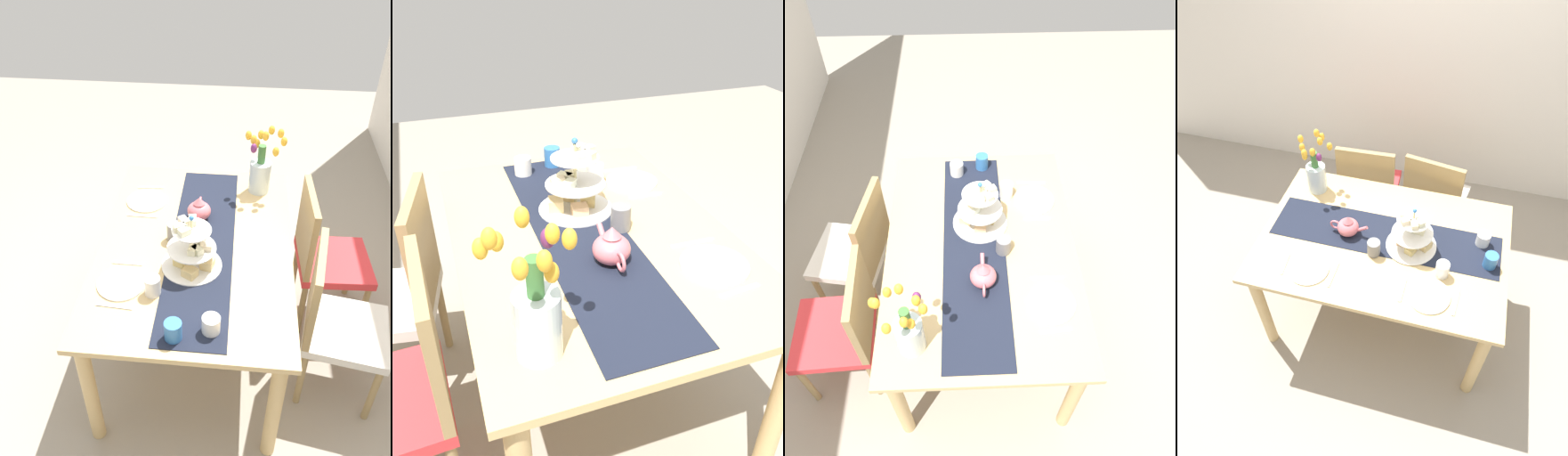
% 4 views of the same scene
% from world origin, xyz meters
% --- Properties ---
extents(ground_plane, '(8.00, 8.00, 0.00)m').
position_xyz_m(ground_plane, '(0.00, 0.00, 0.00)').
color(ground_plane, gray).
extents(dining_table, '(1.48, 1.00, 0.76)m').
position_xyz_m(dining_table, '(0.00, 0.00, 0.65)').
color(dining_table, tan).
rests_on(dining_table, ground_plane).
extents(chair_left, '(0.44, 0.44, 0.91)m').
position_xyz_m(chair_left, '(-0.29, 0.73, 0.50)').
color(chair_left, '#9C8254').
rests_on(chair_left, ground_plane).
extents(chair_right, '(0.49, 0.49, 0.91)m').
position_xyz_m(chair_right, '(0.22, 0.73, 0.50)').
color(chair_right, '#9C8254').
rests_on(chair_right, ground_plane).
extents(table_runner, '(1.38, 0.33, 0.00)m').
position_xyz_m(table_runner, '(0.00, 0.04, 0.76)').
color(table_runner, black).
rests_on(table_runner, dining_table).
extents(tiered_cake_stand, '(0.30, 0.30, 0.30)m').
position_xyz_m(tiered_cake_stand, '(0.17, 0.00, 0.85)').
color(tiered_cake_stand, beige).
rests_on(tiered_cake_stand, table_runner).
extents(teapot, '(0.24, 0.13, 0.14)m').
position_xyz_m(teapot, '(-0.22, 0.00, 0.82)').
color(teapot, '#D66B75').
rests_on(teapot, table_runner).
extents(tulip_vase, '(0.22, 0.23, 0.42)m').
position_xyz_m(tulip_vase, '(-0.54, 0.33, 0.91)').
color(tulip_vase, silver).
rests_on(tulip_vase, dining_table).
extents(cream_jug, '(0.08, 0.08, 0.08)m').
position_xyz_m(cream_jug, '(0.57, 0.13, 0.80)').
color(cream_jug, white).
rests_on(cream_jug, dining_table).
extents(dinner_plate_left, '(0.23, 0.23, 0.01)m').
position_xyz_m(dinner_plate_left, '(-0.35, -0.32, 0.76)').
color(dinner_plate_left, white).
rests_on(dinner_plate_left, dining_table).
extents(fork_left, '(0.03, 0.15, 0.01)m').
position_xyz_m(fork_left, '(-0.50, -0.32, 0.76)').
color(fork_left, silver).
rests_on(fork_left, dining_table).
extents(knife_left, '(0.02, 0.17, 0.01)m').
position_xyz_m(knife_left, '(-0.21, -0.32, 0.76)').
color(knife_left, silver).
rests_on(knife_left, dining_table).
extents(dinner_plate_right, '(0.23, 0.23, 0.01)m').
position_xyz_m(dinner_plate_right, '(0.33, -0.32, 0.76)').
color(dinner_plate_right, white).
rests_on(dinner_plate_right, dining_table).
extents(fork_right, '(0.02, 0.15, 0.01)m').
position_xyz_m(fork_right, '(0.19, -0.32, 0.76)').
color(fork_right, silver).
rests_on(fork_right, dining_table).
extents(knife_right, '(0.02, 0.17, 0.01)m').
position_xyz_m(knife_right, '(0.48, -0.32, 0.76)').
color(knife_right, silver).
rests_on(knife_right, dining_table).
extents(mug_grey, '(0.08, 0.08, 0.09)m').
position_xyz_m(mug_grey, '(-0.03, -0.11, 0.81)').
color(mug_grey, slate).
rests_on(mug_grey, table_runner).
extents(mug_white_text, '(0.08, 0.08, 0.09)m').
position_xyz_m(mug_white_text, '(0.37, -0.16, 0.80)').
color(mug_white_text, white).
rests_on(mug_white_text, dining_table).
extents(mug_orange, '(0.08, 0.08, 0.09)m').
position_xyz_m(mug_orange, '(0.62, -0.03, 0.80)').
color(mug_orange, '#3370B7').
rests_on(mug_orange, dining_table).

